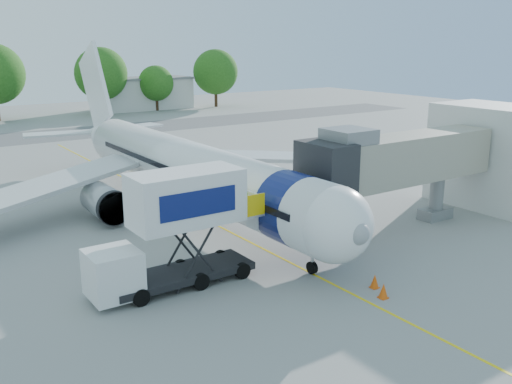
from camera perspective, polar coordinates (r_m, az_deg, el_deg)
ground at (r=36.23m, az=-4.06°, el=-3.28°), size 160.00×160.00×0.00m
guidance_line at (r=36.23m, az=-4.06°, el=-3.27°), size 0.15×70.00×0.01m
taxiway_strip at (r=74.70m, az=-20.66°, el=5.25°), size 120.00×10.00×0.01m
aircraft at (r=38.96m, az=-7.21°, el=2.43°), size 34.17×37.73×11.35m
jet_bridge at (r=34.72m, az=13.32°, el=2.97°), size 13.90×3.20×6.60m
terminal_stub at (r=43.11m, az=22.78°, el=3.33°), size 5.00×8.00×7.00m
catering_hiloader at (r=26.70m, az=-8.17°, el=-3.85°), size 8.50×2.44×5.50m
ground_tug at (r=21.29m, az=15.04°, el=-15.20°), size 4.08×2.88×1.48m
safety_cone_a at (r=26.72m, az=12.62°, el=-9.64°), size 0.44×0.44×0.71m
safety_cone_b at (r=27.67m, az=11.78°, el=-8.75°), size 0.42×0.42×0.67m
outbuilding_right at (r=100.21m, az=-11.30°, el=9.66°), size 16.40×7.40×5.30m
tree_e at (r=93.93m, az=-15.23°, el=11.34°), size 8.16×8.16×10.41m
tree_f at (r=97.41m, az=-9.98°, el=10.66°), size 5.82×5.82×7.41m
tree_g at (r=101.76m, az=-4.07°, el=11.88°), size 7.80×7.80×9.94m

